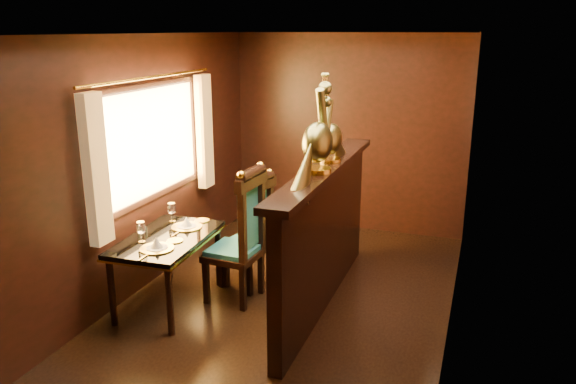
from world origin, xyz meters
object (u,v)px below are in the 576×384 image
object	(u,v)px
chair_left	(245,232)
peacock_right	(331,125)
dining_table	(167,243)
chair_right	(254,229)
peacock_left	(318,125)

from	to	relation	value
chair_left	peacock_right	world-z (taller)	peacock_right
dining_table	peacock_right	size ratio (longest dim) A/B	1.75
chair_right	chair_left	bearing A→B (deg)	-71.45
dining_table	chair_left	bearing A→B (deg)	22.08
dining_table	chair_right	distance (m)	0.87
peacock_left	peacock_right	world-z (taller)	peacock_left
chair_left	chair_right	bearing A→B (deg)	98.99
chair_left	peacock_right	size ratio (longest dim) A/B	1.98
peacock_left	chair_left	bearing A→B (deg)	175.02
peacock_right	dining_table	bearing A→B (deg)	-154.39
chair_left	peacock_left	distance (m)	1.29
chair_right	peacock_right	xyz separation A→B (m)	(0.75, 0.06, 1.07)
chair_left	chair_right	size ratio (longest dim) A/B	1.11
dining_table	chair_left	xyz separation A→B (m)	(0.66, 0.30, 0.09)
dining_table	peacock_left	size ratio (longest dim) A/B	1.45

